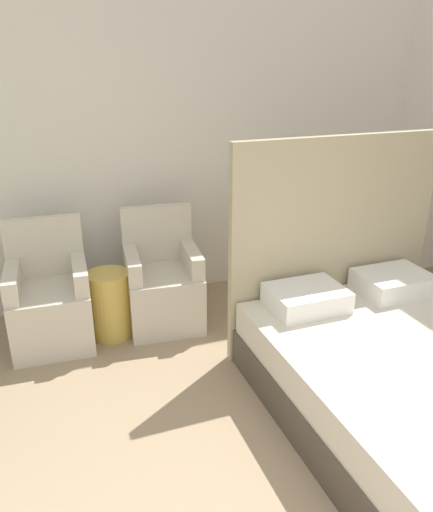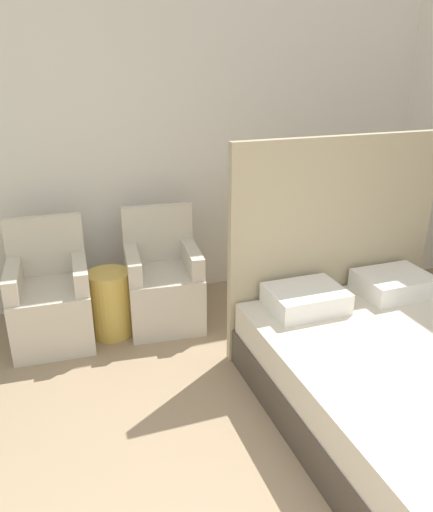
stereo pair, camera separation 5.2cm
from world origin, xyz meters
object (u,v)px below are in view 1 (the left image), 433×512
at_px(armchair_near_window_left, 51,306).
at_px(side_table, 110,304).
at_px(bed, 418,378).
at_px(armchair_near_window_right, 163,289).

distance_m(armchair_near_window_left, side_table, 0.43).
height_order(bed, armchair_near_window_right, bed).
xyz_separation_m(armchair_near_window_right, side_table, (-0.43, -0.05, -0.04)).
relative_size(bed, side_table, 4.16).
bearing_deg(side_table, armchair_near_window_left, 173.64).
xyz_separation_m(bed, side_table, (-1.51, 1.60, -0.03)).
xyz_separation_m(armchair_near_window_left, side_table, (0.43, -0.05, -0.04)).
relative_size(armchair_near_window_left, side_table, 1.76).
bearing_deg(armchair_near_window_right, armchair_near_window_left, -174.23).
relative_size(bed, armchair_near_window_left, 2.36).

